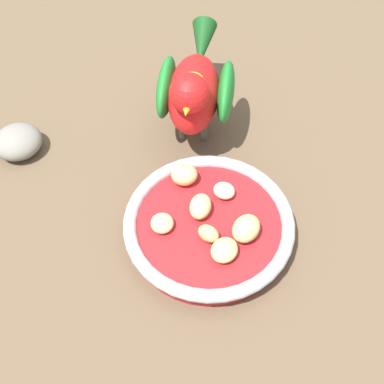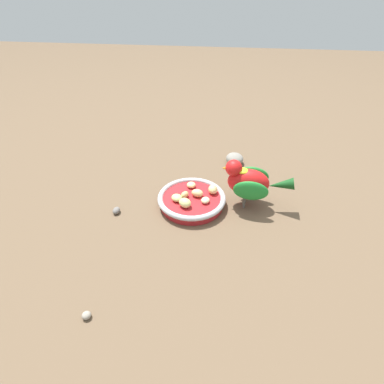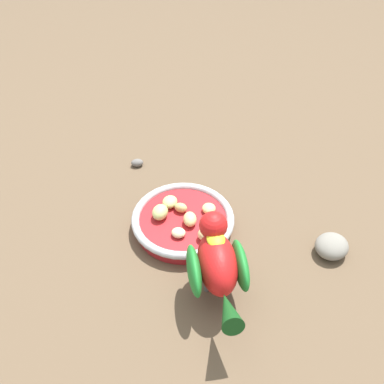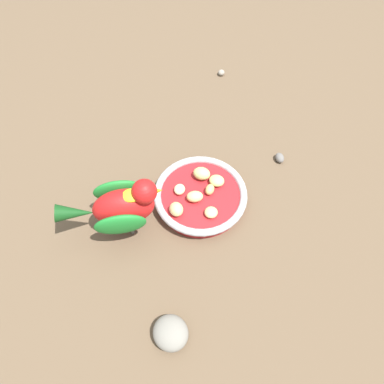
{
  "view_description": "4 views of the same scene",
  "coord_description": "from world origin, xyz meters",
  "px_view_note": "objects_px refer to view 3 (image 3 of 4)",
  "views": [
    {
      "loc": [
        -0.02,
        -0.32,
        0.52
      ],
      "look_at": [
        -0.04,
        0.01,
        0.07
      ],
      "focal_mm": 49.55,
      "sensor_mm": 36.0,
      "label": 1
    },
    {
      "loc": [
        0.7,
        0.08,
        0.58
      ],
      "look_at": [
        -0.01,
        0.0,
        0.05
      ],
      "focal_mm": 30.09,
      "sensor_mm": 36.0,
      "label": 2
    },
    {
      "loc": [
        0.1,
        0.58,
        0.65
      ],
      "look_at": [
        -0.04,
        -0.02,
        0.07
      ],
      "focal_mm": 43.2,
      "sensor_mm": 36.0,
      "label": 3
    },
    {
      "loc": [
        -0.38,
        0.12,
        0.62
      ],
      "look_at": [
        -0.03,
        0.02,
        0.07
      ],
      "focal_mm": 32.39,
      "sensor_mm": 36.0,
      "label": 4
    }
  ],
  "objects_px": {
    "apple_piece_0": "(176,233)",
    "apple_piece_3": "(209,208)",
    "rock_large": "(332,246)",
    "parrot": "(218,263)",
    "pebble_1": "(137,163)",
    "apple_piece_2": "(168,202)",
    "apple_piece_4": "(190,219)",
    "apple_piece_6": "(160,212)",
    "feeding_bowl": "(183,223)",
    "apple_piece_5": "(181,208)",
    "apple_piece_1": "(206,234)"
  },
  "relations": [
    {
      "from": "apple_piece_0",
      "to": "apple_piece_3",
      "type": "height_order",
      "value": "same"
    },
    {
      "from": "rock_large",
      "to": "parrot",
      "type": "bearing_deg",
      "value": 9.54
    },
    {
      "from": "parrot",
      "to": "pebble_1",
      "type": "bearing_deg",
      "value": 17.65
    },
    {
      "from": "apple_piece_2",
      "to": "pebble_1",
      "type": "bearing_deg",
      "value": -77.04
    },
    {
      "from": "apple_piece_4",
      "to": "apple_piece_6",
      "type": "distance_m",
      "value": 0.06
    },
    {
      "from": "feeding_bowl",
      "to": "apple_piece_5",
      "type": "relative_size",
      "value": 7.74
    },
    {
      "from": "feeding_bowl",
      "to": "rock_large",
      "type": "bearing_deg",
      "value": 154.69
    },
    {
      "from": "apple_piece_4",
      "to": "parrot",
      "type": "distance_m",
      "value": 0.15
    },
    {
      "from": "pebble_1",
      "to": "feeding_bowl",
      "type": "bearing_deg",
      "value": 105.67
    },
    {
      "from": "apple_piece_3",
      "to": "rock_large",
      "type": "xyz_separation_m",
      "value": [
        -0.19,
        0.13,
        -0.02
      ]
    },
    {
      "from": "apple_piece_5",
      "to": "apple_piece_2",
      "type": "bearing_deg",
      "value": -43.81
    },
    {
      "from": "apple_piece_1",
      "to": "apple_piece_3",
      "type": "xyz_separation_m",
      "value": [
        -0.02,
        -0.06,
        -0.0
      ]
    },
    {
      "from": "apple_piece_1",
      "to": "apple_piece_6",
      "type": "bearing_deg",
      "value": -45.56
    },
    {
      "from": "apple_piece_0",
      "to": "apple_piece_2",
      "type": "bearing_deg",
      "value": -90.56
    },
    {
      "from": "pebble_1",
      "to": "apple_piece_4",
      "type": "bearing_deg",
      "value": 107.36
    },
    {
      "from": "apple_piece_4",
      "to": "rock_large",
      "type": "height_order",
      "value": "apple_piece_4"
    },
    {
      "from": "apple_piece_2",
      "to": "apple_piece_6",
      "type": "height_order",
      "value": "apple_piece_6"
    },
    {
      "from": "apple_piece_2",
      "to": "apple_piece_5",
      "type": "xyz_separation_m",
      "value": [
        -0.02,
        0.02,
        -0.0
      ]
    },
    {
      "from": "feeding_bowl",
      "to": "rock_large",
      "type": "distance_m",
      "value": 0.27
    },
    {
      "from": "apple_piece_2",
      "to": "parrot",
      "type": "distance_m",
      "value": 0.21
    },
    {
      "from": "apple_piece_0",
      "to": "apple_piece_4",
      "type": "distance_m",
      "value": 0.04
    },
    {
      "from": "apple_piece_5",
      "to": "rock_large",
      "type": "xyz_separation_m",
      "value": [
        -0.24,
        0.14,
        -0.02
      ]
    },
    {
      "from": "parrot",
      "to": "apple_piece_6",
      "type": "bearing_deg",
      "value": 25.06
    },
    {
      "from": "apple_piece_0",
      "to": "apple_piece_5",
      "type": "relative_size",
      "value": 1.02
    },
    {
      "from": "apple_piece_0",
      "to": "apple_piece_1",
      "type": "distance_m",
      "value": 0.05
    },
    {
      "from": "apple_piece_2",
      "to": "pebble_1",
      "type": "relative_size",
      "value": 1.21
    },
    {
      "from": "apple_piece_2",
      "to": "pebble_1",
      "type": "height_order",
      "value": "apple_piece_2"
    },
    {
      "from": "apple_piece_3",
      "to": "rock_large",
      "type": "bearing_deg",
      "value": 146.78
    },
    {
      "from": "apple_piece_2",
      "to": "apple_piece_6",
      "type": "relative_size",
      "value": 0.89
    },
    {
      "from": "apple_piece_6",
      "to": "apple_piece_1",
      "type": "bearing_deg",
      "value": 134.44
    },
    {
      "from": "parrot",
      "to": "apple_piece_1",
      "type": "bearing_deg",
      "value": 0.55
    },
    {
      "from": "apple_piece_1",
      "to": "pebble_1",
      "type": "bearing_deg",
      "value": -71.38
    },
    {
      "from": "apple_piece_3",
      "to": "apple_piece_6",
      "type": "relative_size",
      "value": 0.74
    },
    {
      "from": "feeding_bowl",
      "to": "apple_piece_5",
      "type": "xyz_separation_m",
      "value": [
        -0.0,
        -0.02,
        0.02
      ]
    },
    {
      "from": "apple_piece_2",
      "to": "apple_piece_4",
      "type": "relative_size",
      "value": 0.96
    },
    {
      "from": "feeding_bowl",
      "to": "parrot",
      "type": "height_order",
      "value": "parrot"
    },
    {
      "from": "rock_large",
      "to": "pebble_1",
      "type": "xyz_separation_m",
      "value": [
        0.3,
        -0.32,
        -0.01
      ]
    },
    {
      "from": "apple_piece_3",
      "to": "apple_piece_5",
      "type": "bearing_deg",
      "value": -13.71
    },
    {
      "from": "feeding_bowl",
      "to": "apple_piece_0",
      "type": "relative_size",
      "value": 7.56
    },
    {
      "from": "feeding_bowl",
      "to": "apple_piece_2",
      "type": "relative_size",
      "value": 6.07
    },
    {
      "from": "apple_piece_0",
      "to": "parrot",
      "type": "xyz_separation_m",
      "value": [
        -0.04,
        0.12,
        0.05
      ]
    },
    {
      "from": "apple_piece_0",
      "to": "apple_piece_2",
      "type": "height_order",
      "value": "apple_piece_2"
    },
    {
      "from": "apple_piece_3",
      "to": "parrot",
      "type": "distance_m",
      "value": 0.17
    },
    {
      "from": "apple_piece_4",
      "to": "rock_large",
      "type": "xyz_separation_m",
      "value": [
        -0.23,
        0.1,
        -0.02
      ]
    },
    {
      "from": "rock_large",
      "to": "apple_piece_0",
      "type": "bearing_deg",
      "value": -16.68
    },
    {
      "from": "apple_piece_3",
      "to": "parrot",
      "type": "xyz_separation_m",
      "value": [
        0.03,
        0.16,
        0.05
      ]
    },
    {
      "from": "apple_piece_4",
      "to": "rock_large",
      "type": "relative_size",
      "value": 0.54
    },
    {
      "from": "apple_piece_6",
      "to": "rock_large",
      "type": "height_order",
      "value": "apple_piece_6"
    },
    {
      "from": "apple_piece_0",
      "to": "apple_piece_5",
      "type": "xyz_separation_m",
      "value": [
        -0.02,
        -0.06,
        0.0
      ]
    },
    {
      "from": "apple_piece_5",
      "to": "pebble_1",
      "type": "relative_size",
      "value": 0.95
    }
  ]
}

